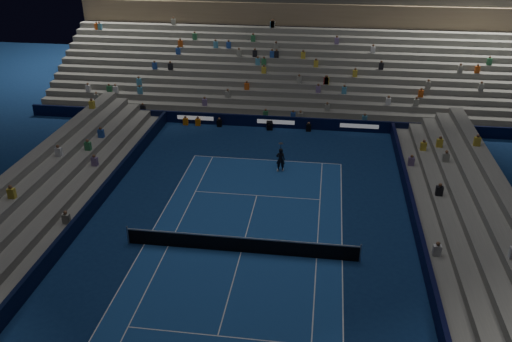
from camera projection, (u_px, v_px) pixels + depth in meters
name	position (u px, v px, depth m)	size (l,w,h in m)	color
ground	(241.00, 252.00, 29.05)	(90.00, 90.00, 0.00)	navy
court_surface	(241.00, 252.00, 29.05)	(10.97, 23.77, 0.01)	#19468E
sponsor_barrier_far	(276.00, 122.00, 45.22)	(44.00, 0.25, 1.00)	black
sponsor_barrier_east	(425.00, 259.00, 27.65)	(0.25, 37.00, 1.00)	black
sponsor_barrier_west	(72.00, 231.00, 30.01)	(0.25, 37.00, 1.00)	black
grandstand_main	(286.00, 60.00, 52.26)	(44.00, 15.20, 11.20)	slate
grandstand_east	(496.00, 258.00, 27.04)	(5.00, 37.00, 2.50)	slate
grandstand_west	(13.00, 221.00, 30.24)	(5.00, 37.00, 2.50)	slate
tennis_net	(241.00, 244.00, 28.82)	(12.90, 0.10, 1.10)	#B2B2B7
tennis_player	(281.00, 160.00, 37.62)	(0.63, 0.42, 1.74)	black
broadcast_camera	(270.00, 125.00, 44.89)	(0.59, 1.01, 0.67)	black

